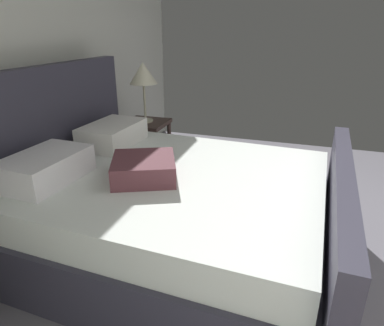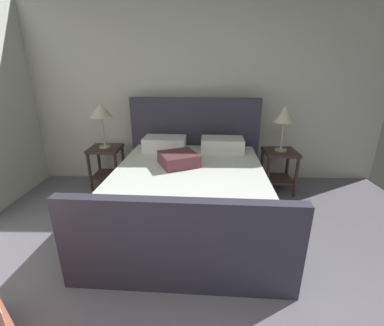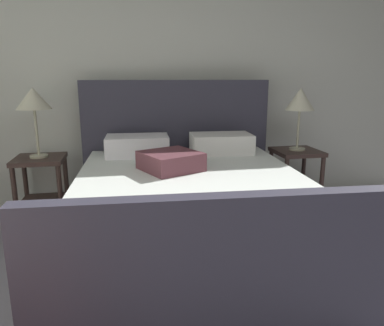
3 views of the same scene
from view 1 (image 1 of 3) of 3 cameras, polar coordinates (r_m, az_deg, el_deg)
The scene contains 4 objects.
wall_back at distance 3.07m, azimuth -26.18°, elevation 15.51°, with size 5.28×0.12×2.66m, color silver.
bed at distance 2.48m, azimuth -4.24°, elevation -7.18°, with size 1.96×2.30×1.29m.
nightstand_right at distance 3.78m, azimuth -7.56°, elevation 3.97°, with size 0.44×0.44×0.60m.
table_lamp_right at distance 3.63m, azimuth -8.11°, elevation 14.33°, with size 0.28×0.28×0.62m.
Camera 1 is at (-2.23, 1.16, 1.56)m, focal length 32.07 mm.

